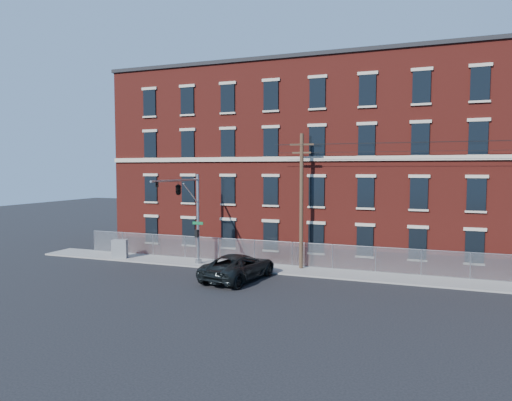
{
  "coord_description": "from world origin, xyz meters",
  "views": [
    {
      "loc": [
        10.21,
        -26.79,
        7.52
      ],
      "look_at": [
        -1.0,
        4.0,
        5.23
      ],
      "focal_mm": 31.61,
      "sensor_mm": 36.0,
      "label": 1
    }
  ],
  "objects": [
    {
      "name": "utility_cabinet",
      "position": [
        -13.16,
        4.2,
        0.89
      ],
      "size": [
        1.37,
        0.98,
        1.54
      ],
      "primitive_type": "cube",
      "rotation": [
        0.0,
        0.0,
        0.33
      ],
      "color": "slate",
      "rests_on": "sidewalk"
    },
    {
      "name": "pickup_truck",
      "position": [
        -1.25,
        1.24,
        0.88
      ],
      "size": [
        3.97,
        6.76,
        1.76
      ],
      "primitive_type": "imported",
      "rotation": [
        0.0,
        0.0,
        2.97
      ],
      "color": "black",
      "rests_on": "ground"
    },
    {
      "name": "ground",
      "position": [
        0.0,
        0.0,
        0.0
      ],
      "size": [
        140.0,
        140.0,
        0.0
      ],
      "primitive_type": "plane",
      "color": "black",
      "rests_on": "ground"
    },
    {
      "name": "chain_link_fence",
      "position": [
        12.0,
        6.3,
        1.06
      ],
      "size": [
        59.06,
        0.06,
        1.85
      ],
      "color": "#A5A8AD",
      "rests_on": "ground"
    },
    {
      "name": "traffic_signal_mast",
      "position": [
        -6.0,
        2.18,
        5.39
      ],
      "size": [
        0.9,
        6.75,
        7.0
      ],
      "color": "#9EA0A5",
      "rests_on": "ground"
    },
    {
      "name": "mill_building",
      "position": [
        12.0,
        13.93,
        8.15
      ],
      "size": [
        55.3,
        14.32,
        16.3
      ],
      "color": "#601912",
      "rests_on": "ground"
    },
    {
      "name": "sidewalk",
      "position": [
        12.0,
        5.0,
        0.06
      ],
      "size": [
        65.0,
        3.0,
        0.12
      ],
      "primitive_type": "cube",
      "color": "gray",
      "rests_on": "ground"
    },
    {
      "name": "utility_pole_near",
      "position": [
        2.0,
        5.6,
        5.34
      ],
      "size": [
        1.8,
        0.28,
        10.0
      ],
      "color": "#4B3825",
      "rests_on": "ground"
    }
  ]
}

